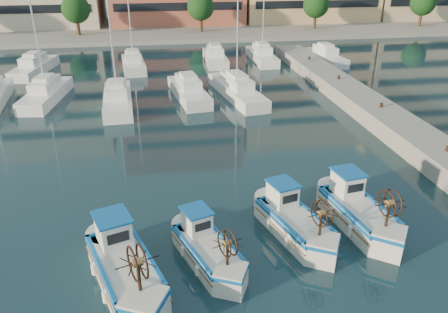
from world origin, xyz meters
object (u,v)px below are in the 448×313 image
(fishing_boat_a, at_px, (124,265))
(fishing_boat_c, at_px, (293,220))
(fishing_boat_b, at_px, (207,247))
(fishing_boat_d, at_px, (358,210))

(fishing_boat_a, xyz_separation_m, fishing_boat_c, (7.33, 2.08, -0.08))
(fishing_boat_a, distance_m, fishing_boat_b, 3.36)
(fishing_boat_d, bearing_deg, fishing_boat_a, -176.13)
(fishing_boat_a, relative_size, fishing_boat_d, 1.05)
(fishing_boat_c, bearing_deg, fishing_boat_d, -11.71)
(fishing_boat_b, relative_size, fishing_boat_d, 0.87)
(fishing_boat_d, bearing_deg, fishing_boat_b, -176.40)
(fishing_boat_a, distance_m, fishing_boat_d, 10.75)
(fishing_boat_a, bearing_deg, fishing_boat_d, -6.72)
(fishing_boat_b, relative_size, fishing_boat_c, 0.92)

